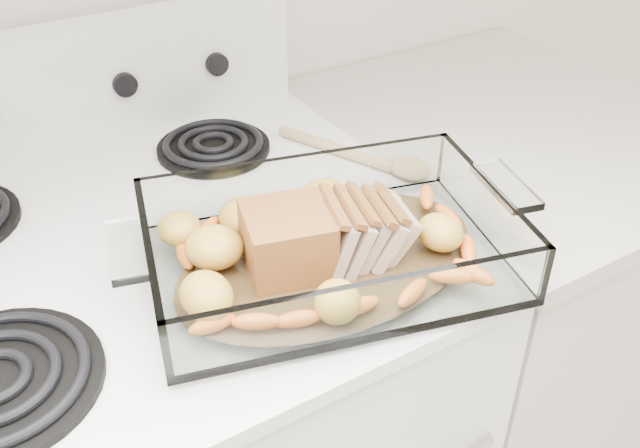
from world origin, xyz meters
TOP-DOWN VIEW (x-y plane):
  - counter_right at (0.67, 1.66)m, footprint 0.58×0.68m
  - baking_dish at (0.18, 1.47)m, footprint 0.41×0.27m
  - pork_roast at (0.16, 1.47)m, footprint 0.19×0.09m
  - roast_vegetables at (0.18, 1.51)m, footprint 0.36×0.19m
  - wooden_spoon at (0.37, 1.65)m, footprint 0.13×0.23m

SIDE VIEW (x-z plane):
  - counter_right at x=0.67m, z-range 0.00..0.93m
  - wooden_spoon at x=0.37m, z-range 0.94..0.95m
  - baking_dish at x=0.18m, z-range 0.93..1.00m
  - roast_vegetables at x=0.18m, z-range 0.95..0.99m
  - pork_roast at x=0.16m, z-range 0.95..1.03m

